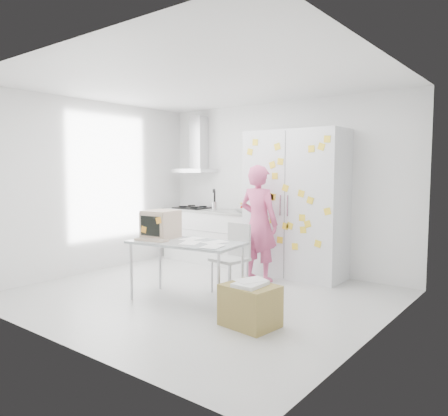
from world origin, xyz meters
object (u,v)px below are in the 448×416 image
Objects in this scene: chair at (233,253)px; cardboard_box at (250,305)px; desk at (169,232)px; person at (259,223)px.

chair is 1.35m from cardboard_box.
cardboard_box is (1.39, -0.23, -0.61)m from desk.
cardboard_box is at bearing 121.93° from person.
person is 1.46m from desk.
chair is (0.47, 0.72, -0.32)m from desk.
desk is at bearing 170.68° from cardboard_box.
person is 0.76m from chair.
chair is at bearing 48.53° from desk.
person reaches higher than chair.
chair is at bearing 95.45° from person.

